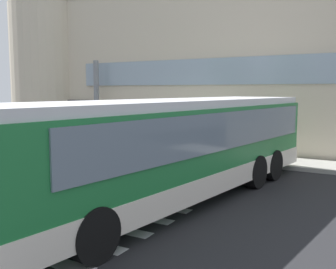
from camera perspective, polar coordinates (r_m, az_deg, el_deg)
name	(u,v)px	position (r m, az deg, el deg)	size (l,w,h in m)	color
ground_plane	(113,175)	(13.69, -8.21, -5.95)	(80.00, 90.00, 0.02)	#232326
bay_paint_stripes	(69,218)	(9.36, -14.42, -11.94)	(4.40, 3.96, 0.01)	silver
terminal_building	(220,70)	(23.91, 7.78, 9.39)	(22.50, 13.80, 8.30)	beige
boarding_curb	(177,153)	(17.64, 1.39, -2.78)	(24.70, 2.00, 0.15)	#9E9B93
entry_support_column	(97,102)	(20.85, -10.53, 4.76)	(0.28, 0.28, 4.34)	slate
bus_main_foreground	(175,151)	(10.22, 1.02, -2.47)	(4.53, 11.87, 2.70)	#1E7238
passenger_near_column	(100,126)	(19.87, -10.05, 1.19)	(0.55, 0.47, 1.68)	#4C4233
passenger_by_doorway	(119,127)	(19.53, -7.23, 1.05)	(0.43, 0.46, 1.68)	#4C4233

